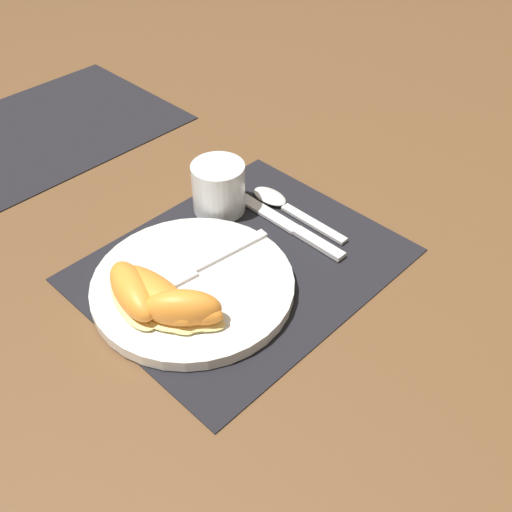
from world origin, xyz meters
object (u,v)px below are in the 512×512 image
Objects in this scene: knife at (288,225)px; citrus_wedge_3 at (183,310)px; spoon at (281,203)px; fork at (198,267)px; plate at (193,286)px; juice_glass at (219,190)px; citrus_wedge_1 at (155,296)px; citrus_wedge_2 at (174,308)px; citrus_wedge_0 at (133,293)px.

knife is 2.13× the size of citrus_wedge_3.
citrus_wedge_3 reaches higher than spoon.
fork is at bearing -171.99° from spoon.
plate is 0.21m from spoon.
juice_glass is 0.57× the size of citrus_wedge_1.
spoon is at bearing 17.90° from citrus_wedge_3.
citrus_wedge_1 reaches higher than plate.
juice_glass is 0.37× the size of knife.
knife is (0.18, -0.00, -0.01)m from plate.
citrus_wedge_2 is (-0.08, -0.04, 0.01)m from fork.
plate is at bearing -144.23° from juice_glass.
juice_glass is at bearing 37.15° from citrus_wedge_3.
spoon is 0.91× the size of fork.
citrus_wedge_0 reaches higher than citrus_wedge_1.
citrus_wedge_1 reaches higher than spoon.
citrus_wedge_2 is (0.02, -0.05, -0.00)m from citrus_wedge_0.
citrus_wedge_0 reaches higher than citrus_wedge_2.
fork is 0.10m from citrus_wedge_0.
plate is 1.35× the size of fork.
juice_glass is 0.24m from citrus_wedge_2.
fork is at bearing 30.47° from citrus_wedge_2.
citrus_wedge_3 is (-0.26, -0.08, 0.03)m from spoon.
fork is (-0.16, 0.01, 0.02)m from knife.
citrus_wedge_2 is at bearing -69.89° from citrus_wedge_0.
citrus_wedge_3 reaches higher than citrus_wedge_1.
plate is 0.07m from citrus_wedge_3.
plate is at bearing 1.43° from citrus_wedge_1.
citrus_wedge_3 is (0.02, -0.07, 0.00)m from citrus_wedge_0.
juice_glass is at bearing 35.77° from plate.
fork is (-0.19, -0.03, 0.01)m from spoon.
citrus_wedge_2 reaches higher than fork.
spoon is 1.34× the size of citrus_wedge_2.
citrus_wedge_3 is (0.01, -0.04, 0.00)m from citrus_wedge_1.
knife is at bearing -69.49° from juice_glass.
fork is 0.10m from citrus_wedge_3.
spoon is 0.29m from citrus_wedge_0.
plate reaches higher than spoon.
citrus_wedge_0 is 1.19× the size of citrus_wedge_3.
plate is 0.07m from citrus_wedge_2.
citrus_wedge_2 reaches higher than knife.
juice_glass is at bearing 34.15° from citrus_wedge_2.
juice_glass is at bearing 36.32° from fork.
citrus_wedge_3 is (-0.07, -0.06, 0.02)m from fork.
citrus_wedge_0 is (-0.26, 0.02, 0.03)m from knife.
juice_glass is 0.23m from citrus_wedge_1.
plate is at bearing -147.53° from fork.
spoon is at bearing 8.01° from fork.
juice_glass is 0.79× the size of citrus_wedge_3.
citrus_wedge_0 reaches higher than fork.
fork is at bearing -143.68° from juice_glass.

